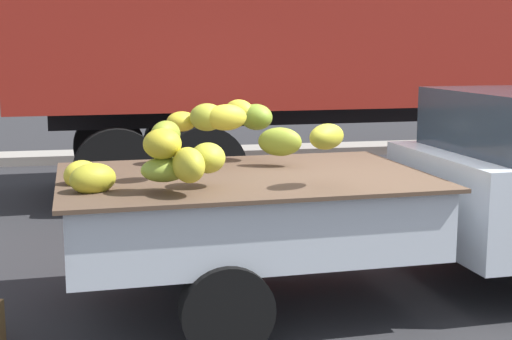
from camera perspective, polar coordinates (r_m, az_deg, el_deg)
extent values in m
plane|color=#28282B|center=(6.07, 10.62, -10.43)|extent=(220.00, 220.00, 0.00)
cube|color=gray|center=(13.74, -2.37, 1.39)|extent=(80.00, 0.80, 0.16)
cube|color=silver|center=(5.75, -0.94, -5.32)|extent=(2.78, 1.88, 0.08)
cube|color=silver|center=(6.52, -2.67, -1.19)|extent=(2.71, 0.16, 0.44)
cube|color=silver|center=(4.88, 1.35, -4.93)|extent=(2.71, 0.16, 0.44)
cube|color=silver|center=(6.12, 11.26, -2.09)|extent=(0.12, 1.78, 0.44)
cube|color=silver|center=(5.55, -14.46, -3.43)|extent=(0.12, 1.78, 0.44)
cube|color=#B21914|center=(6.55, -2.72, -1.49)|extent=(2.60, 0.11, 0.07)
cube|color=brown|center=(5.65, -0.96, -0.52)|extent=(2.90, 2.00, 0.03)
ellipsoid|color=gold|center=(6.34, -1.34, 4.54)|extent=(0.35, 0.37, 0.23)
ellipsoid|color=gold|center=(5.11, -12.67, -0.67)|extent=(0.41, 0.37, 0.22)
ellipsoid|color=olive|center=(5.38, -7.11, 2.77)|extent=(0.32, 0.33, 0.21)
ellipsoid|color=#ABB130|center=(6.00, -3.86, 4.15)|extent=(0.32, 0.29, 0.23)
ellipsoid|color=#88A231|center=(4.98, -7.16, 0.05)|extent=(0.39, 0.32, 0.17)
ellipsoid|color=olive|center=(6.01, 1.89, 2.23)|extent=(0.41, 0.31, 0.24)
ellipsoid|color=gold|center=(4.93, -7.36, 2.05)|extent=(0.35, 0.35, 0.21)
ellipsoid|color=gold|center=(6.13, -5.85, 3.81)|extent=(0.36, 0.35, 0.17)
ellipsoid|color=gold|center=(5.12, 5.57, 2.62)|extent=(0.38, 0.36, 0.18)
ellipsoid|color=gold|center=(4.85, -5.31, 0.39)|extent=(0.26, 0.37, 0.24)
ellipsoid|color=gold|center=(5.97, -2.35, 4.14)|extent=(0.37, 0.24, 0.22)
ellipsoid|color=gold|center=(5.42, -13.52, -0.39)|extent=(0.33, 0.31, 0.22)
ellipsoid|color=gold|center=(5.14, -3.81, 0.95)|extent=(0.29, 0.32, 0.22)
ellipsoid|color=olive|center=(6.30, 0.01, 4.18)|extent=(0.38, 0.40, 0.23)
cylinder|color=black|center=(7.59, 17.33, -4.09)|extent=(0.65, 0.22, 0.64)
cylinder|color=black|center=(6.58, -5.38, -5.78)|extent=(0.65, 0.22, 0.64)
cylinder|color=black|center=(4.97, -2.31, -10.95)|extent=(0.65, 0.22, 0.64)
cube|color=maroon|center=(11.40, 13.23, 12.14)|extent=(12.08, 2.91, 2.70)
cube|color=black|center=(11.43, 12.94, 4.61)|extent=(11.05, 0.77, 0.30)
cylinder|color=black|center=(11.58, -6.11, 2.08)|extent=(1.09, 0.34, 1.08)
cylinder|color=black|center=(9.23, -4.11, 0.15)|extent=(1.09, 0.34, 1.08)
cylinder|color=black|center=(11.48, -11.46, 1.88)|extent=(1.09, 0.34, 1.08)
cylinder|color=black|center=(9.11, -10.82, -0.12)|extent=(1.09, 0.34, 1.08)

